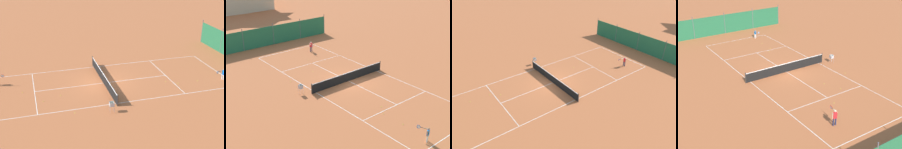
# 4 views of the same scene
# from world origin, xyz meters

# --- Properties ---
(ground_plane) EXTENTS (600.00, 600.00, 0.00)m
(ground_plane) POSITION_xyz_m (0.00, 0.00, 0.00)
(ground_plane) COLOR #B25B33
(court_line_markings) EXTENTS (8.25, 23.85, 0.01)m
(court_line_markings) POSITION_xyz_m (0.00, 0.00, 0.00)
(court_line_markings) COLOR white
(court_line_markings) RESTS_ON ground
(tennis_net) EXTENTS (9.18, 0.08, 1.06)m
(tennis_net) POSITION_xyz_m (0.00, 0.00, 0.50)
(tennis_net) COLOR #2D2D2D
(tennis_net) RESTS_ON ground
(player_near_baseline) EXTENTS (0.37, 1.01, 1.15)m
(player_near_baseline) POSITION_xyz_m (-2.46, -11.26, 0.67)
(player_near_baseline) COLOR white
(player_near_baseline) RESTS_ON ground
(tennis_ball_alley_left) EXTENTS (0.07, 0.07, 0.07)m
(tennis_ball_alley_left) POSITION_xyz_m (-2.06, -8.80, 0.03)
(tennis_ball_alley_left) COLOR #CCE033
(tennis_ball_alley_left) RESTS_ON ground
(tennis_ball_far_corner) EXTENTS (0.07, 0.07, 0.07)m
(tennis_ball_far_corner) POSITION_xyz_m (-4.67, 3.55, 0.03)
(tennis_ball_far_corner) COLOR #CCE033
(tennis_ball_far_corner) RESTS_ON ground
(tennis_ball_alley_right) EXTENTS (0.07, 0.07, 0.07)m
(tennis_ball_alley_right) POSITION_xyz_m (-2.06, -6.74, 0.03)
(tennis_ball_alley_right) COLOR #CCE033
(tennis_ball_alley_right) RESTS_ON ground
(tennis_ball_by_net_right) EXTENTS (0.07, 0.07, 0.07)m
(tennis_ball_by_net_right) POSITION_xyz_m (0.13, 7.43, 0.03)
(tennis_ball_by_net_right) COLOR #CCE033
(tennis_ball_by_net_right) RESTS_ON ground
(tennis_ball_mid_court) EXTENTS (0.07, 0.07, 0.07)m
(tennis_ball_mid_court) POSITION_xyz_m (-2.05, 5.80, 0.03)
(tennis_ball_mid_court) COLOR #CCE033
(tennis_ball_mid_court) RESTS_ON ground
(tennis_ball_by_net_left) EXTENTS (0.07, 0.07, 0.07)m
(tennis_ball_by_net_left) POSITION_xyz_m (-1.43, 4.23, 0.03)
(tennis_ball_by_net_left) COLOR #CCE033
(tennis_ball_by_net_left) RESTS_ON ground
(tennis_ball_near_corner) EXTENTS (0.07, 0.07, 0.07)m
(tennis_ball_near_corner) POSITION_xyz_m (-1.35, -5.81, 0.03)
(tennis_ball_near_corner) COLOR #CCE033
(tennis_ball_near_corner) RESTS_ON ground
(ball_hopper) EXTENTS (0.36, 0.36, 0.89)m
(ball_hopper) POSITION_xyz_m (-5.30, 0.71, 0.66)
(ball_hopper) COLOR #B7B7BC
(ball_hopper) RESTS_ON ground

